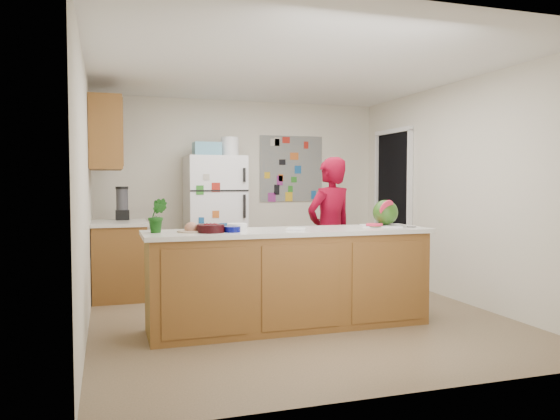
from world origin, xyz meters
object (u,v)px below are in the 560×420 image
object	(u,v)px
cherry_bowl	(211,228)
person	(330,232)
refrigerator	(215,220)
watermelon	(385,212)

from	to	relation	value
cherry_bowl	person	bearing A→B (deg)	27.23
refrigerator	person	world-z (taller)	refrigerator
cherry_bowl	refrigerator	bearing A→B (deg)	78.34
person	watermelon	distance (m)	0.73
person	watermelon	size ratio (longest dim) A/B	6.50
refrigerator	watermelon	xyz separation A→B (m)	(1.28, -2.31, 0.21)
refrigerator	person	bearing A→B (deg)	-61.25
person	cherry_bowl	bearing A→B (deg)	8.28
refrigerator	person	distance (m)	1.95
refrigerator	person	size ratio (longest dim) A/B	1.04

